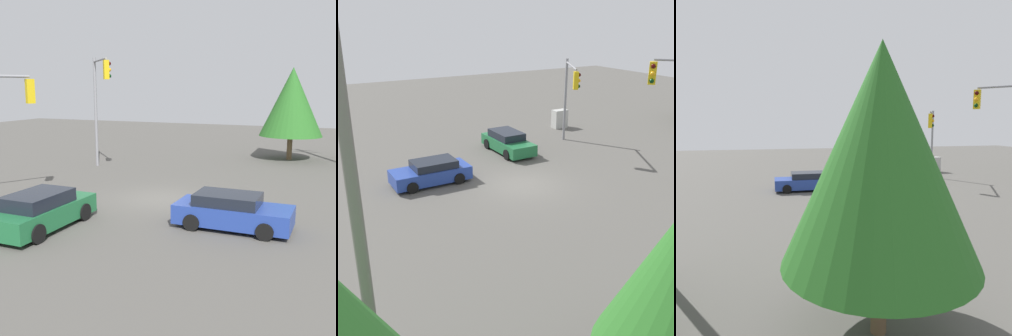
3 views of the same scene
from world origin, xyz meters
The scene contains 5 objects.
ground_plane centered at (0.00, 0.00, 0.00)m, with size 80.00×80.00×0.00m, color #54514C.
sedan_green centered at (-2.21, -5.38, 0.67)m, with size 1.91×4.33×1.38m.
sedan_blue centered at (4.09, -2.66, 0.62)m, with size 4.17×1.87×1.28m.
traffic_signal_cross centered at (-6.26, 5.20, 4.67)m, with size 2.67×2.79×6.88m.
tree_left centered at (4.09, 13.51, 4.05)m, with size 4.33×4.33×6.42m.
Camera 1 is at (7.66, -17.04, 5.01)m, focal length 45.00 mm.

